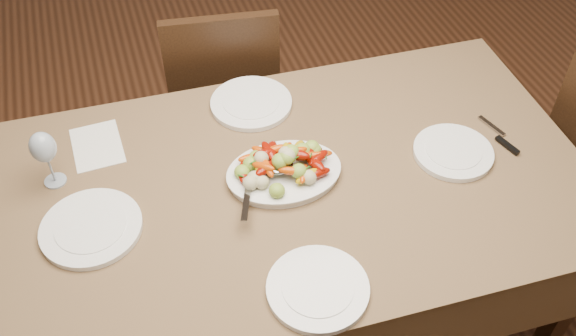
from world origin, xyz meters
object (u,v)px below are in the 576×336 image
(plate_left, at_px, (91,228))
(wine_glass, at_px, (47,158))
(chair_far, at_px, (223,91))
(dining_table, at_px, (288,257))
(plate_near, at_px, (318,289))
(serving_platter, at_px, (284,174))
(plate_right, at_px, (453,152))
(plate_far, at_px, (251,103))

(plate_left, relative_size, wine_glass, 1.39)
(chair_far, xyz_separation_m, wine_glass, (-0.65, -0.61, 0.39))
(plate_left, distance_m, wine_glass, 0.26)
(dining_table, distance_m, plate_near, 0.55)
(serving_platter, height_order, wine_glass, wine_glass)
(plate_left, xyz_separation_m, plate_near, (0.54, -0.38, 0.00))
(chair_far, height_order, plate_near, chair_far)
(chair_far, xyz_separation_m, plate_left, (-0.56, -0.83, 0.29))
(chair_far, xyz_separation_m, plate_right, (0.55, -0.87, 0.29))
(plate_near, bearing_deg, wine_glass, 135.60)
(plate_left, distance_m, plate_near, 0.66)
(plate_left, xyz_separation_m, plate_far, (0.57, 0.38, 0.00))
(chair_far, height_order, plate_left, chair_far)
(chair_far, bearing_deg, plate_left, 63.95)
(plate_near, relative_size, wine_glass, 1.31)
(serving_platter, relative_size, plate_left, 1.18)
(dining_table, relative_size, serving_platter, 5.46)
(serving_platter, bearing_deg, dining_table, -78.09)
(plate_right, distance_m, wine_glass, 1.23)
(serving_platter, bearing_deg, wine_glass, 163.56)
(serving_platter, height_order, plate_far, serving_platter)
(dining_table, xyz_separation_m, wine_glass, (-0.67, 0.22, 0.48))
(chair_far, bearing_deg, wine_glass, 51.32)
(plate_left, bearing_deg, serving_platter, 2.78)
(dining_table, height_order, plate_right, plate_right)
(plate_far, xyz_separation_m, wine_glass, (-0.66, -0.16, 0.09))
(chair_far, bearing_deg, plate_right, 130.06)
(plate_near, xyz_separation_m, wine_glass, (-0.62, 0.61, 0.09))
(plate_right, xyz_separation_m, plate_near, (-0.57, -0.34, 0.00))
(serving_platter, xyz_separation_m, wine_glass, (-0.66, 0.19, 0.09))
(plate_far, bearing_deg, plate_near, -92.71)
(plate_near, height_order, wine_glass, wine_glass)
(plate_right, bearing_deg, serving_platter, 172.61)
(plate_left, relative_size, plate_far, 1.03)
(chair_far, relative_size, serving_platter, 2.82)
(dining_table, height_order, plate_left, plate_left)
(plate_left, bearing_deg, chair_far, 55.98)
(plate_left, height_order, plate_far, same)
(dining_table, bearing_deg, plate_near, -96.60)
(plate_left, bearing_deg, wine_glass, 110.69)
(plate_near, bearing_deg, plate_left, 144.35)
(chair_far, xyz_separation_m, plate_near, (-0.03, -1.22, 0.29))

